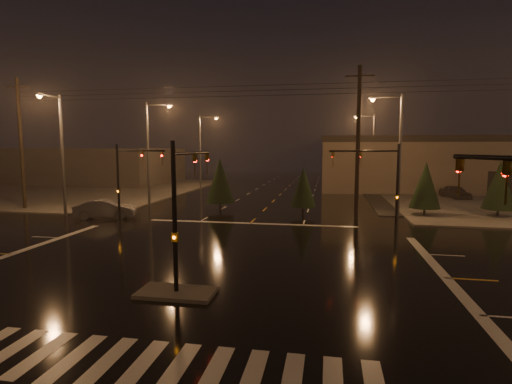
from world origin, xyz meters
TOP-DOWN VIEW (x-y plane):
  - ground at (0.00, 0.00)m, footprint 140.00×140.00m
  - sidewalk_nw at (-30.00, 30.00)m, footprint 36.00×36.00m
  - median_island at (0.00, -4.00)m, footprint 3.00×1.60m
  - crosswalk at (0.00, -9.00)m, footprint 15.00×2.60m
  - stop_bar_far at (0.00, 11.00)m, footprint 16.00×0.50m
  - commercial_block at (-35.00, 42.00)m, footprint 30.00×18.00m
  - signal_mast_median at (0.00, -3.07)m, footprint 0.25×4.59m
  - signal_mast_ne at (9.50, 10.14)m, footprint 4.84×1.86m
  - signal_mast_nw at (-9.50, 10.14)m, footprint 4.84×1.86m
  - streetlight_1 at (-11.18, 18.00)m, footprint 2.77×0.32m
  - streetlight_2 at (-11.18, 34.00)m, footprint 2.77×0.32m
  - streetlight_3 at (11.18, 16.00)m, footprint 2.77×0.32m
  - streetlight_4 at (11.18, 36.00)m, footprint 2.77×0.32m
  - streetlight_5 at (-16.00, 11.18)m, footprint 0.32×2.77m
  - utility_pole_0 at (-22.00, 14.00)m, footprint 2.20×0.32m
  - utility_pole_1 at (8.00, 14.00)m, footprint 2.20×0.32m
  - conifer_0 at (13.77, 16.78)m, footprint 2.48×2.48m
  - conifer_1 at (19.53, 17.12)m, footprint 2.55×2.55m
  - conifer_3 at (-4.01, 16.98)m, footprint 2.62×2.62m
  - conifer_4 at (3.68, 15.71)m, footprint 2.17×2.17m
  - car_parked at (19.78, 29.28)m, footprint 2.79×4.78m
  - car_crossing at (-12.03, 10.97)m, footprint 4.99×3.04m

SIDE VIEW (x-z plane):
  - ground at x=0.00m, z-range 0.00..0.00m
  - crosswalk at x=0.00m, z-range 0.00..0.01m
  - stop_bar_far at x=0.00m, z-range 0.00..0.01m
  - sidewalk_nw at x=-30.00m, z-range 0.00..0.12m
  - median_island at x=0.00m, z-range 0.00..0.15m
  - car_parked at x=19.78m, z-range 0.00..1.53m
  - car_crossing at x=-12.03m, z-range 0.00..1.55m
  - conifer_4 at x=3.68m, z-range 0.35..4.44m
  - conifer_0 at x=13.77m, z-range 0.35..4.92m
  - conifer_1 at x=19.53m, z-range 0.35..5.03m
  - conifer_3 at x=-4.01m, z-range 0.35..5.15m
  - commercial_block at x=-35.00m, z-range 0.00..5.60m
  - signal_mast_median at x=0.00m, z-range 0.75..6.75m
  - signal_mast_ne at x=9.50m, z-range 0.79..6.79m
  - signal_mast_nw at x=-9.50m, z-range 0.79..6.79m
  - streetlight_1 at x=-11.18m, z-range 0.80..10.80m
  - streetlight_2 at x=-11.18m, z-range 0.80..10.80m
  - streetlight_3 at x=11.18m, z-range 0.80..10.80m
  - streetlight_4 at x=11.18m, z-range 0.80..10.80m
  - streetlight_5 at x=-16.00m, z-range 0.80..10.80m
  - utility_pole_0 at x=-22.00m, z-range 0.13..12.13m
  - utility_pole_1 at x=8.00m, z-range 0.13..12.13m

